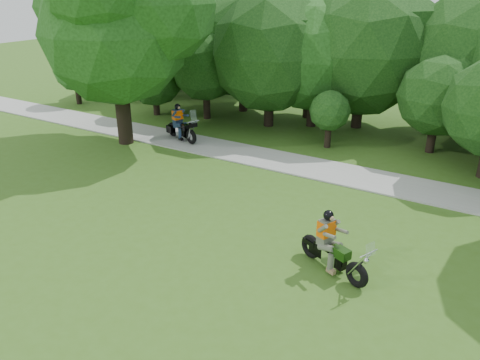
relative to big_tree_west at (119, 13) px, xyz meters
The scene contains 6 objects.
ground 13.82m from the big_tree_west, 33.03° to the right, with size 100.00×100.00×0.00m, color #3C621C.
walkway 12.05m from the big_tree_west, ahead, with size 60.00×2.20×0.06m, color #999994.
tree_line 13.05m from the big_tree_west, 37.16° to the left, with size 40.18×12.31×7.85m.
big_tree_west is the anchor object (origin of this frame).
chopper_motorcycle 14.15m from the big_tree_west, 23.79° to the right, with size 2.25×1.29×1.67m.
touring_motorcycle 5.60m from the big_tree_west, 31.43° to the left, with size 2.19×1.16×1.71m.
Camera 1 is at (4.92, -8.68, 7.09)m, focal length 35.00 mm.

